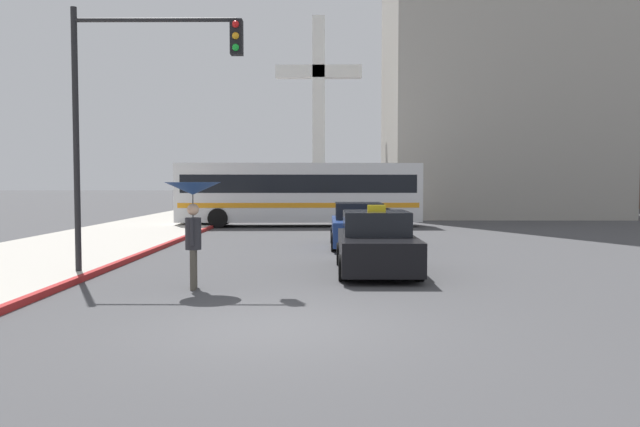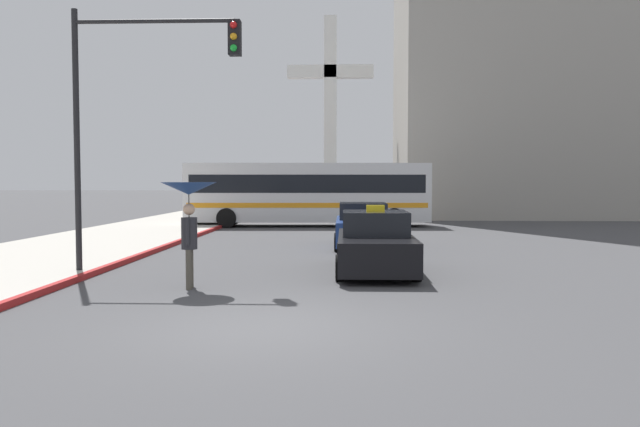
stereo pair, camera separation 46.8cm
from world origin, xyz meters
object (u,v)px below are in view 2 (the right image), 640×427
at_px(traffic_light, 139,91).
at_px(monument_cross, 330,102).
at_px(pedestrian_with_umbrella, 189,202).
at_px(taxi, 375,245).
at_px(city_bus, 308,191).
at_px(sedan_red, 363,227).

bearing_deg(traffic_light, monument_cross, 83.19).
bearing_deg(pedestrian_with_umbrella, taxi, -61.32).
bearing_deg(traffic_light, city_bus, 79.96).
xyz_separation_m(city_bus, pedestrian_with_umbrella, (-1.38, -18.35, 0.07)).
relative_size(taxi, pedestrian_with_umbrella, 1.96).
height_order(pedestrian_with_umbrella, monument_cross, monument_cross).
xyz_separation_m(pedestrian_with_umbrella, traffic_light, (-1.57, 1.68, 2.51)).
xyz_separation_m(city_bus, traffic_light, (-2.95, -16.67, 2.59)).
height_order(taxi, traffic_light, traffic_light).
distance_m(taxi, city_bus, 16.07).
height_order(city_bus, pedestrian_with_umbrella, city_bus).
bearing_deg(taxi, monument_cross, -86.62).
relative_size(taxi, city_bus, 0.36).
height_order(taxi, city_bus, city_bus).
bearing_deg(city_bus, sedan_red, 11.61).
bearing_deg(pedestrian_with_umbrella, monument_cross, -7.50).
relative_size(traffic_light, monument_cross, 0.44).
bearing_deg(taxi, pedestrian_with_umbrella, 32.42).
relative_size(pedestrian_with_umbrella, traffic_light, 0.36).
xyz_separation_m(taxi, sedan_red, (-0.13, 5.94, 0.01)).
distance_m(taxi, pedestrian_with_umbrella, 4.85).
bearing_deg(pedestrian_with_umbrella, traffic_light, 39.39).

